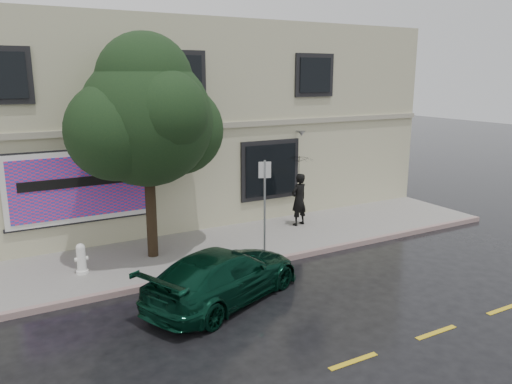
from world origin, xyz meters
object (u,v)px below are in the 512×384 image
pedestrian (299,200)px  car (224,275)px  street_tree (147,121)px  fire_hydrant (81,259)px

pedestrian → car: bearing=26.4°
car → street_tree: 4.80m
car → street_tree: street_tree is taller
street_tree → fire_hydrant: size_ratio=6.93×
pedestrian → street_tree: size_ratio=0.32×
pedestrian → street_tree: (-5.33, -0.48, 2.95)m
car → pedestrian: size_ratio=2.38×
car → street_tree: (-0.66, 3.34, 3.38)m
fire_hydrant → pedestrian: bearing=-9.4°
pedestrian → fire_hydrant: 7.43m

